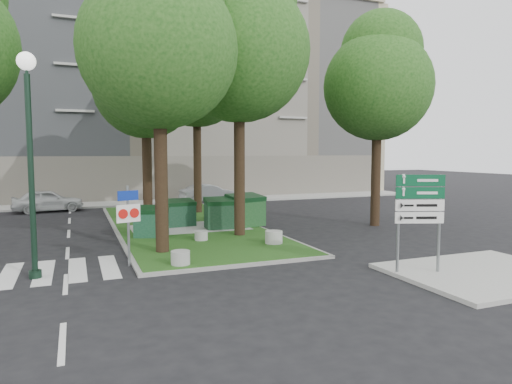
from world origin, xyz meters
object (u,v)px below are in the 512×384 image
tree_median_near_left (161,34)px  dumpster_a (151,222)px  dumpster_d (246,210)px  bollard_left (180,258)px  car_silver (209,193)px  dumpster_b (180,213)px  bollard_mid (201,235)px  traffic_sign_pole (128,215)px  litter_bin (214,204)px  car_white (48,201)px  tree_median_near_right (241,38)px  street_lamp (29,138)px  tree_median_mid (147,76)px  tree_street_right (379,76)px  dumpster_c (222,213)px  directional_sign (419,208)px  tree_median_far (198,64)px  bollard_right (274,237)px

tree_median_near_left → dumpster_a: (0.01, 2.90, -6.61)m
dumpster_d → bollard_left: bearing=-143.2°
dumpster_a → bollard_left: dumpster_a is taller
dumpster_a → car_silver: 13.29m
dumpster_d → car_silver: dumpster_d is taller
dumpster_a → dumpster_b: dumpster_b is taller
bollard_mid → traffic_sign_pole: bearing=-138.5°
car_silver → bollard_mid: bearing=156.0°
litter_bin → car_white: (-8.88, 3.95, 0.15)m
tree_median_near_right → dumpster_d: (0.91, 1.90, -7.15)m
street_lamp → tree_median_mid: bearing=61.8°
bollard_mid → street_lamp: bearing=-151.1°
tree_median_mid → tree_street_right: tree_street_right is taller
bollard_left → traffic_sign_pole: 2.06m
tree_median_near_left → dumpster_c: size_ratio=6.79×
traffic_sign_pole → tree_median_near_left: bearing=27.3°
dumpster_a → bollard_left: size_ratio=2.70×
tree_street_right → car_silver: 14.68m
tree_median_near_left → tree_median_mid: tree_median_near_left is taller
litter_bin → street_lamp: size_ratio=0.13×
bollard_left → directional_sign: bearing=-28.8°
bollard_mid → directional_sign: 8.27m
tree_street_right → car_white: size_ratio=2.60×
dumpster_d → bollard_left: 7.38m
tree_street_right → litter_bin: tree_street_right is taller
tree_median_far → dumpster_b: (-2.09, -4.48, -7.61)m
traffic_sign_pole → directional_sign: (7.42, -4.15, 0.36)m
tree_median_near_left → car_white: 15.78m
tree_median_mid → directional_sign: 14.06m
tree_median_near_left → litter_bin: bearing=64.6°
tree_median_far → car_white: size_ratio=3.08×
dumpster_c → dumpster_d: size_ratio=0.84×
tree_median_near_left → street_lamp: tree_median_near_left is taller
tree_median_far → bollard_right: bearing=-88.3°
dumpster_b → directional_sign: bearing=-74.0°
litter_bin → traffic_sign_pole: bearing=-118.5°
tree_median_mid → car_white: (-4.77, 7.16, -6.32)m
traffic_sign_pole → car_silver: 17.60m
tree_median_near_left → car_white: bearing=107.4°
tree_median_near_right → bollard_left: (-3.41, -4.06, -7.66)m
bollard_right → tree_median_far: bearing=91.7°
car_white → street_lamp: bearing=175.5°
tree_street_right → dumpster_a: 12.23m
tree_median_far → traffic_sign_pole: bearing=-115.1°
tree_median_near_left → tree_street_right: tree_median_near_left is taller
bollard_mid → traffic_sign_pole: size_ratio=0.20×
street_lamp → traffic_sign_pole: street_lamp is taller
tree_median_near_right → traffic_sign_pole: 8.63m
tree_median_near_left → tree_street_right: size_ratio=1.05×
dumpster_a → dumpster_b: size_ratio=1.07×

